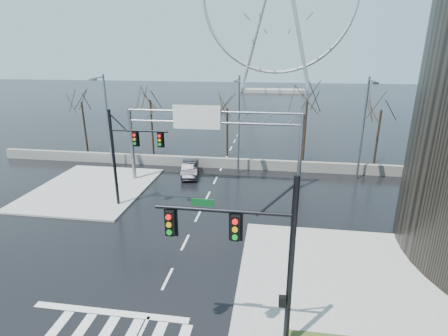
% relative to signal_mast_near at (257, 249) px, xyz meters
% --- Properties ---
extents(ground, '(260.00, 260.00, 0.00)m').
position_rel_signal_mast_near_xyz_m(ground, '(-5.14, 4.04, -4.87)').
color(ground, black).
rests_on(ground, ground).
extents(sidewalk_right_ext, '(12.00, 10.00, 0.15)m').
position_rel_signal_mast_near_xyz_m(sidewalk_right_ext, '(4.86, 6.04, -4.80)').
color(sidewalk_right_ext, gray).
rests_on(sidewalk_right_ext, ground).
extents(sidewalk_far, '(10.00, 12.00, 0.15)m').
position_rel_signal_mast_near_xyz_m(sidewalk_far, '(-16.14, 16.04, -4.80)').
color(sidewalk_far, gray).
rests_on(sidewalk_far, ground).
extents(barrier_wall, '(52.00, 0.50, 1.10)m').
position_rel_signal_mast_near_xyz_m(barrier_wall, '(-5.14, 24.04, -4.32)').
color(barrier_wall, slate).
rests_on(barrier_wall, ground).
extents(signal_mast_near, '(5.52, 0.41, 8.00)m').
position_rel_signal_mast_near_xyz_m(signal_mast_near, '(0.00, 0.00, 0.00)').
color(signal_mast_near, black).
rests_on(signal_mast_near, ground).
extents(signal_mast_far, '(4.72, 0.41, 8.00)m').
position_rel_signal_mast_near_xyz_m(signal_mast_far, '(-11.01, 13.00, -0.04)').
color(signal_mast_far, black).
rests_on(signal_mast_far, ground).
extents(sign_gantry, '(16.36, 0.40, 7.60)m').
position_rel_signal_mast_near_xyz_m(sign_gantry, '(-5.52, 19.00, 0.31)').
color(sign_gantry, slate).
rests_on(sign_gantry, ground).
extents(streetlight_left, '(0.50, 2.55, 10.00)m').
position_rel_signal_mast_near_xyz_m(streetlight_left, '(-17.14, 22.20, 1.01)').
color(streetlight_left, slate).
rests_on(streetlight_left, ground).
extents(streetlight_mid, '(0.50, 2.55, 10.00)m').
position_rel_signal_mast_near_xyz_m(streetlight_mid, '(-3.14, 22.20, 1.01)').
color(streetlight_mid, slate).
rests_on(streetlight_mid, ground).
extents(streetlight_right, '(0.50, 2.55, 10.00)m').
position_rel_signal_mast_near_xyz_m(streetlight_right, '(8.86, 22.20, 1.01)').
color(streetlight_right, slate).
rests_on(streetlight_right, ground).
extents(tree_far_left, '(3.50, 3.50, 7.00)m').
position_rel_signal_mast_near_xyz_m(tree_far_left, '(-23.14, 28.04, 0.70)').
color(tree_far_left, black).
rests_on(tree_far_left, ground).
extents(tree_left, '(3.75, 3.75, 7.50)m').
position_rel_signal_mast_near_xyz_m(tree_left, '(-14.14, 27.54, 1.10)').
color(tree_left, black).
rests_on(tree_left, ground).
extents(tree_center, '(3.25, 3.25, 6.50)m').
position_rel_signal_mast_near_xyz_m(tree_center, '(-5.14, 28.54, 0.30)').
color(tree_center, black).
rests_on(tree_center, ground).
extents(tree_right, '(3.90, 3.90, 7.80)m').
position_rel_signal_mast_near_xyz_m(tree_right, '(3.86, 27.54, 1.34)').
color(tree_right, black).
rests_on(tree_right, ground).
extents(tree_far_right, '(3.40, 3.40, 6.80)m').
position_rel_signal_mast_near_xyz_m(tree_far_right, '(11.86, 28.04, 0.54)').
color(tree_far_right, black).
rests_on(tree_far_right, ground).
extents(car, '(2.41, 4.83, 1.52)m').
position_rel_signal_mast_near_xyz_m(car, '(-7.94, 21.04, -4.11)').
color(car, black).
rests_on(car, ground).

